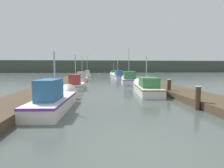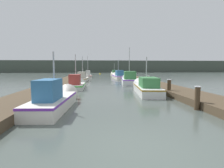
{
  "view_description": "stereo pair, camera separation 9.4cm",
  "coord_description": "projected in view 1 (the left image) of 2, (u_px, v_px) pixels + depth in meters",
  "views": [
    {
      "loc": [
        -1.12,
        -4.29,
        2.17
      ],
      "look_at": [
        0.28,
        10.79,
        0.68
      ],
      "focal_mm": 28.0,
      "sensor_mm": 36.0,
      "label": 1
    },
    {
      "loc": [
        -1.03,
        -4.3,
        2.17
      ],
      "look_at": [
        0.28,
        10.79,
        0.68
      ],
      "focal_mm": 28.0,
      "sensor_mm": 36.0,
      "label": 2
    }
  ],
  "objects": [
    {
      "name": "mooring_piling_1",
      "position": [
        198.0,
        98.0,
        8.78
      ],
      "size": [
        0.3,
        0.3,
        1.21
      ],
      "color": "#473523",
      "rests_on": "ground_plane"
    },
    {
      "name": "dock_right",
      "position": [
        150.0,
        83.0,
        20.9
      ],
      "size": [
        2.46,
        40.0,
        0.42
      ],
      "color": "#4C3D2B",
      "rests_on": "ground_plane"
    },
    {
      "name": "fishing_boat_2",
      "position": [
        76.0,
        84.0,
        17.73
      ],
      "size": [
        1.65,
        4.64,
        3.93
      ],
      "rotation": [
        0.0,
        0.0,
        0.0
      ],
      "color": "silver",
      "rests_on": "ground_plane"
    },
    {
      "name": "distant_shore_ridge",
      "position": [
        98.0,
        66.0,
        75.04
      ],
      "size": [
        120.0,
        16.0,
        4.64
      ],
      "color": "#424C42",
      "rests_on": "ground_plane"
    },
    {
      "name": "fishing_boat_4",
      "position": [
        82.0,
        78.0,
        27.33
      ],
      "size": [
        1.74,
        5.67,
        4.22
      ],
      "rotation": [
        0.0,
        0.0,
        -0.05
      ],
      "color": "silver",
      "rests_on": "ground_plane"
    },
    {
      "name": "mooring_piling_3",
      "position": [
        147.0,
        82.0,
        18.35
      ],
      "size": [
        0.37,
        0.37,
        1.23
      ],
      "color": "#473523",
      "rests_on": "ground_plane"
    },
    {
      "name": "fishing_boat_6",
      "position": [
        87.0,
        75.0,
        37.01
      ],
      "size": [
        1.84,
        5.06,
        4.88
      ],
      "rotation": [
        0.0,
        0.0,
        0.08
      ],
      "color": "silver",
      "rests_on": "ground_plane"
    },
    {
      "name": "fishing_boat_5",
      "position": [
        117.0,
        76.0,
        32.84
      ],
      "size": [
        2.16,
        6.56,
        4.1
      ],
      "rotation": [
        0.0,
        0.0,
        0.09
      ],
      "color": "silver",
      "rests_on": "ground_plane"
    },
    {
      "name": "channel_buoy",
      "position": [
        99.0,
        74.0,
        51.01
      ],
      "size": [
        0.48,
        0.48,
        0.98
      ],
      "color": "gold",
      "rests_on": "ground_plane"
    },
    {
      "name": "seagull_lead",
      "position": [
        89.0,
        54.0,
        31.18
      ],
      "size": [
        0.54,
        0.36,
        0.12
      ],
      "rotation": [
        0.0,
        0.0,
        0.49
      ],
      "color": "white"
    },
    {
      "name": "fishing_boat_3",
      "position": [
        129.0,
        79.0,
        22.69
      ],
      "size": [
        2.35,
        6.0,
        5.12
      ],
      "rotation": [
        0.0,
        0.0,
        -0.1
      ],
      "color": "silver",
      "rests_on": "ground_plane"
    },
    {
      "name": "fishing_boat_7",
      "position": [
        113.0,
        74.0,
        42.88
      ],
      "size": [
        1.59,
        5.31,
        3.51
      ],
      "rotation": [
        0.0,
        0.0,
        -0.01
      ],
      "color": "silver",
      "rests_on": "ground_plane"
    },
    {
      "name": "dock_left",
      "position": [
        59.0,
        84.0,
        19.91
      ],
      "size": [
        2.46,
        40.0,
        0.42
      ],
      "color": "#4C3D2B",
      "rests_on": "ground_plane"
    },
    {
      "name": "fishing_boat_1",
      "position": [
        145.0,
        87.0,
        14.79
      ],
      "size": [
        2.2,
        6.55,
        3.41
      ],
      "rotation": [
        0.0,
        0.0,
        -0.1
      ],
      "color": "silver",
      "rests_on": "ground_plane"
    },
    {
      "name": "mooring_piling_2",
      "position": [
        169.0,
        87.0,
        13.1
      ],
      "size": [
        0.32,
        0.32,
        1.24
      ],
      "color": "#473523",
      "rests_on": "ground_plane"
    },
    {
      "name": "fishing_boat_0",
      "position": [
        57.0,
        99.0,
        9.22
      ],
      "size": [
        1.81,
        5.52,
        3.32
      ],
      "rotation": [
        0.0,
        0.0,
        -0.07
      ],
      "color": "silver",
      "rests_on": "ground_plane"
    },
    {
      "name": "mooring_piling_0",
      "position": [
        130.0,
        77.0,
        28.09
      ],
      "size": [
        0.24,
        0.24,
        1.16
      ],
      "color": "#473523",
      "rests_on": "ground_plane"
    },
    {
      "name": "ground_plane",
      "position": [
        139.0,
        150.0,
        4.57
      ],
      "size": [
        200.0,
        200.0,
        0.0
      ],
      "color": "#47514C"
    }
  ]
}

